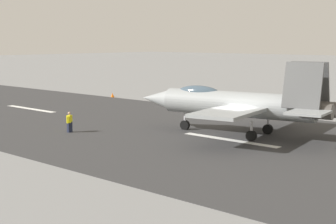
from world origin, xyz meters
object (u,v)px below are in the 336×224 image
(crew_person, at_px, (69,122))
(marker_cone_mid, at_px, (246,109))
(fighter_jet, at_px, (238,103))
(marker_cone_far, at_px, (112,95))

(crew_person, xyz_separation_m, marker_cone_mid, (-3.63, -18.89, -0.53))
(fighter_jet, distance_m, marker_cone_far, 28.84)
(marker_cone_mid, distance_m, marker_cone_far, 19.80)
(fighter_jet, bearing_deg, marker_cone_mid, -59.03)
(fighter_jet, height_order, crew_person, fighter_jet)
(crew_person, distance_m, marker_cone_mid, 19.24)
(marker_cone_mid, bearing_deg, marker_cone_far, 0.00)
(marker_cone_mid, height_order, marker_cone_far, same)
(fighter_jet, distance_m, crew_person, 13.00)
(fighter_jet, xyz_separation_m, marker_cone_far, (26.50, -11.17, -2.14))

